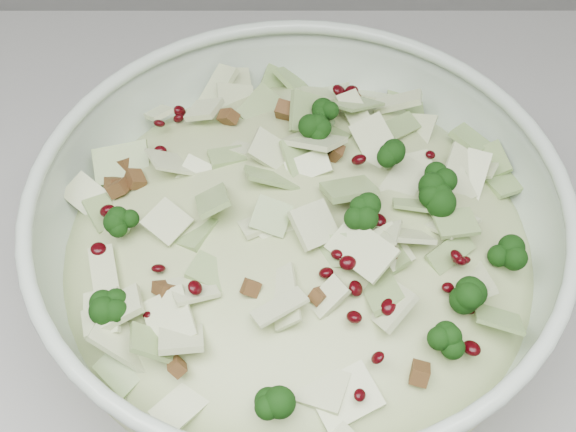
# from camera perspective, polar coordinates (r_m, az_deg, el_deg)

# --- Properties ---
(mixing_bowl) EXTENTS (0.37, 0.37, 0.14)m
(mixing_bowl) POSITION_cam_1_polar(r_m,az_deg,el_deg) (0.53, 0.70, -2.93)
(mixing_bowl) COLOR silver
(mixing_bowl) RESTS_ON counter
(salad) EXTENTS (0.38, 0.38, 0.14)m
(salad) POSITION_cam_1_polar(r_m,az_deg,el_deg) (0.51, 0.72, -1.52)
(salad) COLOR beige
(salad) RESTS_ON mixing_bowl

